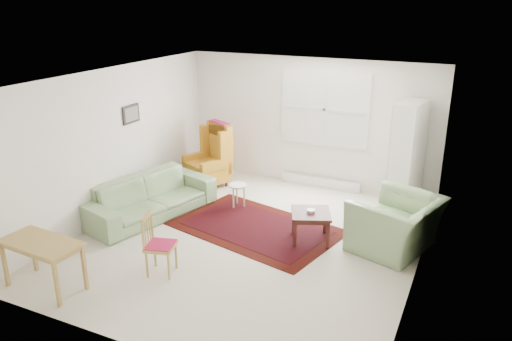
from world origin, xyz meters
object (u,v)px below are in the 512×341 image
at_px(coffee_table, 310,226).
at_px(cabinet, 407,156).
at_px(wingback_chair, 207,155).
at_px(desk_chair, 161,245).
at_px(desk, 44,265).
at_px(stool, 238,195).
at_px(armchair, 396,219).
at_px(sofa, 150,190).

relative_size(coffee_table, cabinet, 0.31).
bearing_deg(wingback_chair, desk_chair, -44.97).
height_order(cabinet, desk, cabinet).
bearing_deg(coffee_table, stool, 156.66).
bearing_deg(desk_chair, desk, 113.76).
xyz_separation_m(armchair, wingback_chair, (-3.85, 1.08, 0.15)).
relative_size(armchair, desk_chair, 1.44).
distance_m(cabinet, desk_chair, 4.53).
distance_m(stool, desk, 3.55).
height_order(sofa, armchair, armchair).
distance_m(armchair, desk_chair, 3.42).
bearing_deg(wingback_chair, sofa, -70.10).
bearing_deg(armchair, cabinet, -157.03).
height_order(cabinet, desk_chair, cabinet).
bearing_deg(wingback_chair, coffee_table, -1.98).
xyz_separation_m(wingback_chair, desk, (-0.03, -4.06, -0.30)).
xyz_separation_m(coffee_table, desk_chair, (-1.51, -1.77, 0.19)).
bearing_deg(desk, desk_chair, 39.15).
bearing_deg(sofa, stool, -35.64).
distance_m(wingback_chair, coffee_table, 2.99).
relative_size(cabinet, desk, 1.82).
bearing_deg(wingback_chair, armchair, 9.76).
xyz_separation_m(sofa, desk, (0.13, -2.42, -0.13)).
xyz_separation_m(stool, desk, (-1.06, -3.39, 0.12)).
xyz_separation_m(desk, desk_chair, (1.15, 0.93, 0.10)).
height_order(armchair, stool, armchair).
distance_m(coffee_table, desk, 3.79).
bearing_deg(desk, coffee_table, 45.42).
xyz_separation_m(armchair, cabinet, (-0.15, 1.63, 0.48)).
xyz_separation_m(wingback_chair, desk_chair, (1.11, -3.13, -0.20)).
xyz_separation_m(armchair, coffee_table, (-1.23, -0.28, -0.24)).
xyz_separation_m(armchair, stool, (-2.83, 0.41, -0.27)).
distance_m(wingback_chair, desk, 4.07).
height_order(stool, desk_chair, desk_chair).
relative_size(armchair, cabinet, 0.65).
xyz_separation_m(sofa, cabinet, (3.86, 2.19, 0.49)).
bearing_deg(cabinet, sofa, -139.48).
distance_m(armchair, coffee_table, 1.28).
distance_m(coffee_table, desk_chair, 2.33).
bearing_deg(desk, stool, 72.59).
xyz_separation_m(stool, cabinet, (2.68, 1.22, 0.74)).
relative_size(armchair, coffee_table, 2.12).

